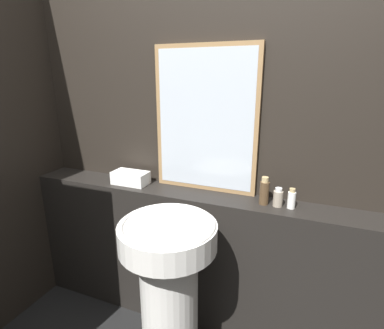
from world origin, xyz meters
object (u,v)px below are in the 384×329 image
(pedestal_sink, at_px, (169,290))
(shampoo_bottle, at_px, (264,192))
(towel_stack, at_px, (131,178))
(conditioner_bottle, at_px, (278,198))
(mirror, at_px, (205,121))
(lotion_bottle, at_px, (292,199))

(pedestal_sink, height_order, shampoo_bottle, shampoo_bottle)
(towel_stack, relative_size, conditioner_bottle, 2.22)
(shampoo_bottle, bearing_deg, towel_stack, 180.00)
(pedestal_sink, height_order, conditioner_bottle, conditioner_bottle)
(mirror, height_order, shampoo_bottle, mirror)
(shampoo_bottle, height_order, conditioner_bottle, shampoo_bottle)
(mirror, height_order, conditioner_bottle, mirror)
(pedestal_sink, height_order, towel_stack, towel_stack)
(pedestal_sink, bearing_deg, conditioner_bottle, 42.99)
(mirror, xyz_separation_m, lotion_bottle, (0.52, -0.09, -0.37))
(mirror, xyz_separation_m, towel_stack, (-0.48, -0.09, -0.38))
(towel_stack, relative_size, shampoo_bottle, 1.48)
(pedestal_sink, distance_m, conditioner_bottle, 0.74)
(towel_stack, xyz_separation_m, lotion_bottle, (1.00, 0.00, 0.01))
(pedestal_sink, bearing_deg, lotion_bottle, 38.95)
(towel_stack, height_order, lotion_bottle, lotion_bottle)
(pedestal_sink, distance_m, shampoo_bottle, 0.71)
(mirror, relative_size, towel_stack, 3.69)
(towel_stack, bearing_deg, lotion_bottle, 0.00)
(mirror, bearing_deg, lotion_bottle, -10.26)
(shampoo_bottle, relative_size, conditioner_bottle, 1.50)
(towel_stack, distance_m, conditioner_bottle, 0.93)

